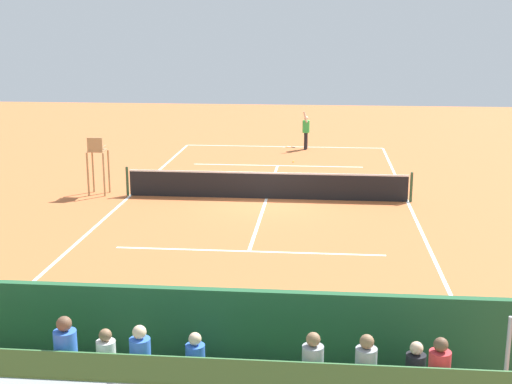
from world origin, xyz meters
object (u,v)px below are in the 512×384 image
object	(u,v)px
equipment_bag	(236,375)
tennis_net	(267,185)
umpire_chair	(97,159)
tennis_player	(306,129)
courtside_bench	(323,356)
tennis_ball_near	(293,162)
tennis_racket	(289,147)

from	to	relation	value
equipment_bag	tennis_net	bearing A→B (deg)	-87.69
umpire_chair	tennis_player	xyz separation A→B (m)	(-7.33, -10.26, -0.30)
tennis_net	tennis_player	size ratio (longest dim) A/B	5.35
courtside_bench	tennis_player	distance (m)	23.60
courtside_bench	tennis_ball_near	world-z (taller)	courtside_bench
tennis_net	courtside_bench	xyz separation A→B (m)	(-2.04, 13.27, 0.06)
courtside_bench	umpire_chair	bearing A→B (deg)	-58.25
equipment_bag	tennis_player	world-z (taller)	tennis_player
courtside_bench	tennis_racket	xyz separation A→B (m)	(1.77, -24.20, -0.54)
tennis_net	umpire_chair	distance (m)	6.25
umpire_chair	tennis_net	bearing A→B (deg)	179.52
umpire_chair	tennis_racket	bearing A→B (deg)	-120.77
umpire_chair	tennis_ball_near	bearing A→B (deg)	-135.12
umpire_chair	courtside_bench	xyz separation A→B (m)	(-8.24, 13.32, -0.76)
tennis_racket	tennis_player	bearing A→B (deg)	144.26
courtside_bench	tennis_racket	distance (m)	24.27
courtside_bench	equipment_bag	distance (m)	1.56
umpire_chair	tennis_racket	distance (m)	12.72
equipment_bag	umpire_chair	bearing A→B (deg)	-63.39
umpire_chair	tennis_player	size ratio (longest dim) A/B	1.11
tennis_net	tennis_ball_near	bearing A→B (deg)	-95.45
umpire_chair	courtside_bench	bearing A→B (deg)	121.75
tennis_net	tennis_ball_near	xyz separation A→B (m)	(-0.66, -6.88, -0.47)
tennis_ball_near	umpire_chair	bearing A→B (deg)	44.88
tennis_ball_near	tennis_racket	bearing A→B (deg)	-84.60
umpire_chair	tennis_racket	world-z (taller)	umpire_chair
tennis_racket	tennis_ball_near	xyz separation A→B (m)	(-0.38, 4.04, 0.02)
tennis_net	tennis_racket	bearing A→B (deg)	-91.44
tennis_net	umpire_chair	world-z (taller)	umpire_chair
tennis_net	tennis_player	xyz separation A→B (m)	(-1.13, -10.31, 0.51)
tennis_racket	tennis_ball_near	size ratio (longest dim) A/B	8.39
tennis_player	tennis_racket	world-z (taller)	tennis_player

